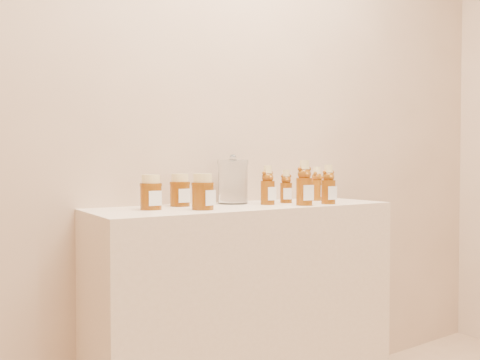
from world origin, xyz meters
TOP-DOWN VIEW (x-y plane):
  - wall_back at (0.00, 1.75)m, footprint 3.50×0.02m
  - display_table at (0.00, 1.55)m, footprint 1.20×0.40m
  - bear_bottle_back_left at (0.09, 1.53)m, footprint 0.06×0.06m
  - bear_bottle_back_mid at (0.21, 1.56)m, footprint 0.07×0.07m
  - bear_bottle_back_right at (0.41, 1.60)m, footprint 0.08×0.08m
  - bear_bottle_front_left at (0.19, 1.43)m, footprint 0.08×0.08m
  - bear_bottle_front_right at (0.32, 1.43)m, footprint 0.07×0.07m
  - honey_jar_left at (-0.38, 1.58)m, footprint 0.08×0.08m
  - honey_jar_back at (-0.24, 1.65)m, footprint 0.08×0.08m
  - honey_jar_front at (-0.23, 1.48)m, footprint 0.10×0.10m
  - glass_canister at (-0.00, 1.65)m, footprint 0.13×0.13m

SIDE VIEW (x-z plane):
  - display_table at x=0.00m, z-range 0.00..0.90m
  - honey_jar_left at x=-0.38m, z-range 0.90..1.02m
  - honey_jar_back at x=-0.24m, z-range 0.90..1.02m
  - honey_jar_front at x=-0.23m, z-range 0.90..1.03m
  - bear_bottle_back_mid at x=0.21m, z-range 0.90..1.06m
  - bear_bottle_back_right at x=0.41m, z-range 0.90..1.07m
  - bear_bottle_back_left at x=0.09m, z-range 0.90..1.08m
  - bear_bottle_front_right at x=0.32m, z-range 0.90..1.08m
  - glass_canister at x=0.00m, z-range 0.90..1.09m
  - bear_bottle_front_left at x=0.19m, z-range 0.90..1.10m
  - wall_back at x=0.00m, z-range 0.00..2.70m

